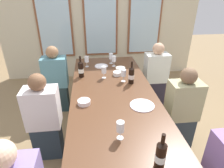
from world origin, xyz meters
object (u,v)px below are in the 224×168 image
Objects in this scene: tasting_bowl_2 at (117,74)px; wine_glass_6 at (120,127)px; seated_person_5 at (182,112)px; white_plate_2 at (142,105)px; tasting_bowl_1 at (120,69)px; wine_glass_0 at (87,59)px; tasting_bowl_0 at (84,102)px; wine_bottle_1 at (81,69)px; seated_person_4 at (44,120)px; seated_person_2 at (56,81)px; wine_glass_1 at (114,59)px; wine_glass_4 at (123,73)px; white_plate_1 at (101,66)px; wine_glass_3 at (111,57)px; wine_bottle_0 at (131,75)px; seated_person_3 at (155,77)px; dining_table at (115,103)px; wine_glass_5 at (104,70)px; wine_bottle_2 at (161,155)px.

tasting_bowl_2 is 1.31m from wine_glass_6.
white_plate_2 is at bearing -167.43° from seated_person_5.
tasting_bowl_1 is 0.57m from wine_glass_0.
tasting_bowl_1 is at bearing 57.98° from tasting_bowl_0.
seated_person_4 is (-0.43, -0.68, -0.33)m from wine_bottle_1.
tasting_bowl_2 is at bearing -20.21° from seated_person_2.
wine_glass_0 is 0.16× the size of seated_person_4.
wine_glass_1 reaches higher than tasting_bowl_0.
wine_glass_4 reaches higher than white_plate_2.
tasting_bowl_2 is at bearing 34.99° from seated_person_4.
tasting_bowl_0 is at bearing -103.73° from white_plate_1.
wine_glass_0 is 1.00× the size of wine_glass_3.
white_plate_2 is 0.57m from wine_bottle_0.
seated_person_5 reaches higher than wine_glass_1.
wine_bottle_0 is 1.30m from seated_person_2.
tasting_bowl_0 is at bearing -86.48° from wine_bottle_1.
tasting_bowl_1 is 0.24m from wine_glass_1.
white_plate_2 is 1.55× the size of wine_glass_3.
tasting_bowl_2 is (0.52, -0.01, -0.09)m from wine_bottle_1.
seated_person_4 is at bearing -149.05° from seated_person_3.
wine_glass_0 is 1.00× the size of wine_glass_4.
wine_glass_6 is (-0.31, -1.03, 0.00)m from wine_bottle_0.
tasting_bowl_2 is 0.11× the size of seated_person_2.
tasting_bowl_0 is at bearing -170.69° from dining_table.
seated_person_4 is at bearing -145.01° from tasting_bowl_2.
wine_glass_5 is (-0.17, -0.56, 0.00)m from wine_glass_3.
tasting_bowl_2 is 1.19m from seated_person_4.
tasting_bowl_2 is at bearing -85.84° from wine_glass_3.
tasting_bowl_2 is (0.48, 0.72, 0.00)m from tasting_bowl_0.
white_plate_1 is 1.25× the size of wine_glass_3.
tasting_bowl_1 reaches higher than tasting_bowl_0.
wine_bottle_2 is at bearing -87.80° from wine_glass_1.
wine_bottle_1 is 0.33m from wine_glass_5.
wine_glass_3 is (0.41, 0.10, -0.00)m from wine_glass_0.
tasting_bowl_1 is 0.13× the size of seated_person_2.
tasting_bowl_0 is 0.86m from tasting_bowl_2.
white_plate_1 is at bearing 130.35° from seated_person_5.
wine_glass_5 is 0.16× the size of seated_person_3.
wine_glass_5 reaches higher than dining_table.
wine_bottle_2 is 1.17m from seated_person_5.
tasting_bowl_1 is 0.84× the size of wine_glass_1.
wine_glass_6 is at bearing -38.64° from seated_person_4.
white_plate_2 is 1.14m from seated_person_4.
wine_bottle_2 is 1.42m from wine_glass_4.
white_plate_2 is at bearing 84.01° from wine_bottle_2.
wine_glass_6 is at bearing 125.42° from wine_bottle_2.
wine_glass_5 is at bearing -106.56° from wine_glass_3.
wine_glass_5 is 1.00× the size of wine_glass_6.
wine_bottle_1 is 0.87m from seated_person_4.
wine_bottle_2 reaches higher than wine_bottle_0.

